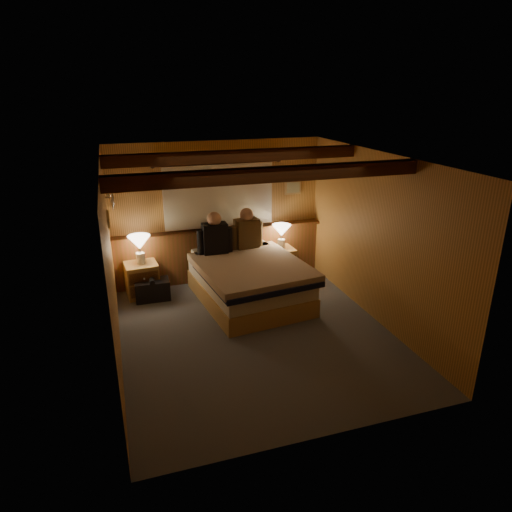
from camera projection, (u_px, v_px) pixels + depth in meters
name	position (u px, v px, depth m)	size (l,w,h in m)	color
floor	(256.00, 333.00, 6.32)	(4.20, 4.20, 0.00)	#50545F
ceiling	(256.00, 158.00, 5.49)	(4.20, 4.20, 0.00)	#BD8C46
wall_back	(218.00, 212.00, 7.78)	(3.60, 3.60, 0.00)	#CB8F49
wall_left	(111.00, 268.00, 5.39)	(4.20, 4.20, 0.00)	#CB8F49
wall_right	(377.00, 239.00, 6.42)	(4.20, 4.20, 0.00)	#CB8F49
wall_front	(328.00, 329.00, 4.03)	(3.60, 3.60, 0.00)	#CB8F49
wainscot	(220.00, 253.00, 7.97)	(3.60, 0.23, 0.94)	brown
curtain_window	(219.00, 195.00, 7.60)	(2.18, 0.09, 1.11)	#4F2613
ceiling_beams	(252.00, 164.00, 5.65)	(3.60, 1.65, 0.16)	#4F2613
coat_rail	(111.00, 199.00, 6.66)	(0.05, 0.55, 0.24)	silver
framed_print	(293.00, 187.00, 8.02)	(0.30, 0.04, 0.25)	tan
bed	(249.00, 281.00, 7.16)	(1.74, 2.13, 0.67)	#B18B4B
nightstand_left	(142.00, 279.00, 7.39)	(0.54, 0.49, 0.55)	#B18B4B
nightstand_right	(279.00, 263.00, 8.06)	(0.52, 0.48, 0.56)	#B18B4B
lamp_left	(139.00, 244.00, 7.20)	(0.36, 0.36, 0.46)	silver
lamp_right	(282.00, 232.00, 7.88)	(0.33, 0.33, 0.42)	silver
person_left	(215.00, 236.00, 7.34)	(0.58, 0.23, 0.71)	black
person_right	(247.00, 231.00, 7.59)	(0.57, 0.28, 0.70)	#4D381F
duffel_bag	(152.00, 289.00, 7.29)	(0.55, 0.33, 0.39)	black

